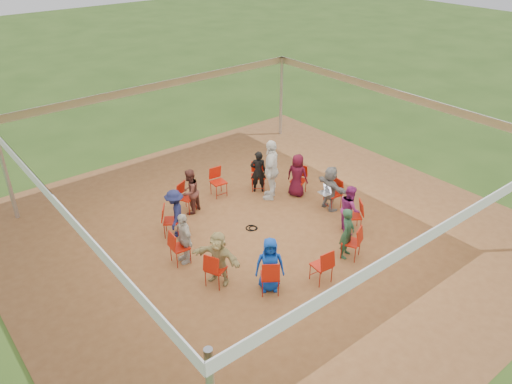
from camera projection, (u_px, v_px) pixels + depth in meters
ground at (263, 232)px, 13.62m from camera, size 80.00×80.00×0.00m
dirt_patch at (263, 232)px, 13.62m from camera, size 13.00×13.00×0.00m
tent at (264, 153)px, 12.47m from camera, size 10.33×10.33×3.00m
chair_0 at (333, 194)px, 14.57m from camera, size 0.48×0.46×0.90m
chair_1 at (298, 181)px, 15.31m from camera, size 0.57×0.56×0.90m
chair_2 at (258, 177)px, 15.55m from camera, size 0.60×0.60×0.90m
chair_3 at (219, 182)px, 15.20m from camera, size 0.46×0.48×0.90m
chair_4 at (187, 198)px, 14.38m from camera, size 0.56×0.57×0.90m
chair_5 at (171, 221)px, 13.29m from camera, size 0.60×0.60×0.90m
chair_6 at (180, 247)px, 12.24m from camera, size 0.48×0.46×0.90m
chair_7 at (216, 269)px, 11.50m from camera, size 0.57×0.56×0.90m
chair_8 at (270, 276)px, 11.26m from camera, size 0.60×0.60×0.90m
chair_9 at (321, 265)px, 11.61m from camera, size 0.46×0.48×0.90m
chair_10 at (351, 242)px, 12.43m from camera, size 0.56×0.57×0.90m
chair_11 at (353, 216)px, 13.52m from camera, size 0.60×0.60×0.90m
person_seated_0 at (330, 188)px, 14.40m from camera, size 0.60×1.30×1.36m
person_seated_1 at (297, 175)px, 15.11m from camera, size 0.61×0.76×1.36m
person_seated_2 at (258, 172)px, 15.33m from camera, size 0.59×0.55×1.36m
person_seated_3 at (190, 192)px, 14.22m from camera, size 0.76×0.62×1.36m
person_seated_4 at (175, 213)px, 13.19m from camera, size 0.87×0.97×1.36m
person_seated_5 at (184, 238)px, 12.18m from camera, size 0.49×0.83×1.36m
person_seated_6 at (218, 258)px, 11.47m from camera, size 0.95×1.34×1.36m
person_seated_7 at (270, 264)px, 11.25m from camera, size 0.76×0.69×1.36m
person_seated_8 at (347, 233)px, 12.36m from camera, size 0.59×0.50×1.36m
person_seated_9 at (350, 209)px, 13.40m from camera, size 0.69×0.76×1.36m
standing_person at (271, 170)px, 14.85m from camera, size 1.21×1.15×1.89m
cable_coil at (252, 228)px, 13.78m from camera, size 0.35×0.35×0.03m
laptop at (326, 191)px, 14.34m from camera, size 0.31×0.37×0.24m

